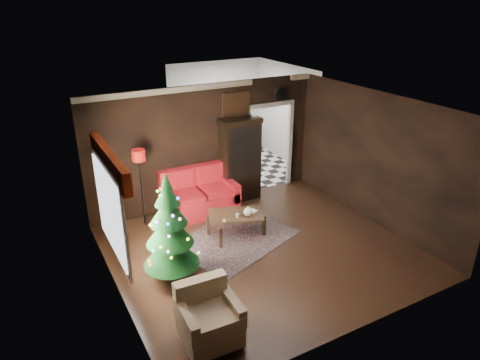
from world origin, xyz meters
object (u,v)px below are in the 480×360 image
curio_cabinet (240,161)px  loveseat (200,192)px  coffee_table (236,224)px  wall_clock (281,94)px  teapot (248,212)px  armchair (209,315)px  kitchen_table (236,161)px  floor_lamp (142,189)px  christmas_tree (169,227)px

curio_cabinet → loveseat: bearing=-169.2°
coffee_table → wall_clock: size_ratio=3.36×
coffee_table → teapot: size_ratio=5.31×
armchair → wall_clock: 5.94m
curio_cabinet → teapot: bearing=-113.9°
teapot → kitchen_table: size_ratio=0.27×
floor_lamp → kitchen_table: bearing=27.4°
curio_cabinet → floor_lamp: (-2.42, -0.16, -0.12)m
christmas_tree → wall_clock: (3.80, 2.50, 1.33)m
loveseat → christmas_tree: (-1.45, -2.10, 0.55)m
curio_cabinet → wall_clock: (1.20, 0.18, 1.43)m
coffee_table → teapot: bearing=-51.4°
coffee_table → christmas_tree: bearing=-154.3°
floor_lamp → armchair: size_ratio=2.07×
floor_lamp → kitchen_table: 3.49m
wall_clock → kitchen_table: 2.43m
floor_lamp → coffee_table: (1.50, -1.35, -0.58)m
christmas_tree → armchair: size_ratio=2.17×
armchair → floor_lamp: bearing=89.2°
christmas_tree → teapot: size_ratio=8.98×
loveseat → armchair: (-1.49, -3.70, -0.04)m
armchair → coffee_table: size_ratio=0.78×
christmas_tree → kitchen_table: 5.00m
loveseat → coffee_table: bearing=-79.9°
loveseat → floor_lamp: (-1.27, 0.06, 0.33)m
christmas_tree → wall_clock: size_ratio=5.67×
christmas_tree → coffee_table: christmas_tree is taller
floor_lamp → christmas_tree: 2.17m
curio_cabinet → armchair: bearing=-123.9°
wall_clock → kitchen_table: bearing=113.7°
teapot → coffee_table: bearing=128.6°
christmas_tree → wall_clock: wall_clock is taller
christmas_tree → coffee_table: 2.02m
loveseat → floor_lamp: bearing=177.3°
loveseat → teapot: bearing=-75.3°
loveseat → armchair: bearing=-111.9°
armchair → teapot: armchair is taller
christmas_tree → wall_clock: 4.73m
floor_lamp → loveseat: bearing=-2.7°
loveseat → christmas_tree: 2.61m
curio_cabinet → teapot: curio_cabinet is taller
armchair → coffee_table: 2.97m
armchair → christmas_tree: bearing=91.1°
christmas_tree → armchair: 1.71m
loveseat → christmas_tree: christmas_tree is taller
teapot → christmas_tree: bearing=-161.8°
curio_cabinet → wall_clock: size_ratio=5.94×
curio_cabinet → kitchen_table: 1.67m
teapot → wall_clock: 3.26m
armchair → coffee_table: bearing=57.1°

